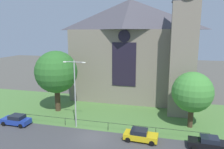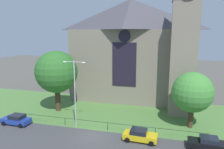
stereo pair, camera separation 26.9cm
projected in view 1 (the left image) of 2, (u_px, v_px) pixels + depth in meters
The scene contains 11 objects.
ground at pixel (112, 111), 37.30m from camera, with size 160.00×160.00×0.00m, color #56544C.
road_asphalt at pixel (87, 145), 25.88m from camera, with size 120.00×8.00×0.01m, color #424244.
grass_verge at pixel (109, 115), 35.40m from camera, with size 120.00×20.00×0.01m, color #517F3D.
church_building at pixel (133, 48), 43.43m from camera, with size 23.20×16.20×26.00m.
iron_railing at pixel (108, 124), 29.65m from camera, with size 26.14×0.07×1.13m.
tree_right_near at pixel (192, 92), 29.92m from camera, with size 5.69×5.69×8.07m.
tree_left_near at pixel (56, 72), 36.22m from camera, with size 7.18×7.18×10.47m.
streetlamp_near at pixel (75, 87), 29.74m from camera, with size 3.37×0.26×9.66m.
parked_car_blue at pixel (16, 120), 31.51m from camera, with size 4.25×2.11×1.51m.
parked_car_yellow at pixel (140, 135), 26.78m from camera, with size 4.28×2.20×1.51m.
parked_car_black at pixel (208, 143), 24.88m from camera, with size 4.25×2.13×1.51m.
Camera 1 is at (8.75, -24.33, 13.28)m, focal length 34.30 mm.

